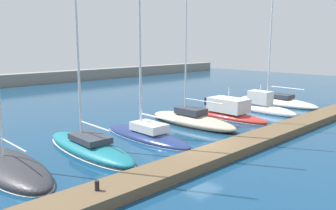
# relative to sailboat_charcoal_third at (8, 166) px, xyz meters

# --- Properties ---
(ground_plane) EXTENTS (120.00, 120.00, 0.00)m
(ground_plane) POSITION_rel_sailboat_charcoal_third_xyz_m (9.97, -5.01, -0.25)
(ground_plane) COLOR navy
(dock_pier) EXTENTS (47.43, 2.12, 0.54)m
(dock_pier) POSITION_rel_sailboat_charcoal_third_xyz_m (9.97, -6.64, 0.02)
(dock_pier) COLOR brown
(dock_pier) RESTS_ON ground_plane
(sailboat_charcoal_third) EXTENTS (2.94, 9.07, 19.64)m
(sailboat_charcoal_third) POSITION_rel_sailboat_charcoal_third_xyz_m (0.00, 0.00, 0.00)
(sailboat_charcoal_third) COLOR #2D2D33
(sailboat_charcoal_third) RESTS_ON ground_plane
(sailboat_teal_fourth) EXTENTS (2.88, 9.57, 19.70)m
(sailboat_teal_fourth) POSITION_rel_sailboat_charcoal_third_xyz_m (4.93, -0.14, 0.19)
(sailboat_teal_fourth) COLOR #19707F
(sailboat_teal_fourth) RESTS_ON ground_plane
(sailboat_navy_fifth) EXTENTS (2.63, 8.81, 19.05)m
(sailboat_navy_fifth) POSITION_rel_sailboat_charcoal_third_xyz_m (9.71, -0.22, 0.11)
(sailboat_navy_fifth) COLOR navy
(sailboat_navy_fifth) RESTS_ON ground_plane
(sailboat_sand_sixth) EXTENTS (2.56, 9.02, 19.28)m
(sailboat_sand_sixth) POSITION_rel_sailboat_charcoal_third_xyz_m (15.12, 0.18, 0.21)
(sailboat_sand_sixth) COLOR beige
(sailboat_sand_sixth) RESTS_ON ground_plane
(motorboat_red_seventh) EXTENTS (2.63, 9.08, 3.06)m
(motorboat_red_seventh) POSITION_rel_sailboat_charcoal_third_xyz_m (19.66, -0.01, 0.27)
(motorboat_red_seventh) COLOR #B72D28
(motorboat_red_seventh) RESTS_ON ground_plane
(motorboat_white_eighth) EXTENTS (2.03, 6.65, 3.17)m
(motorboat_white_eighth) POSITION_rel_sailboat_charcoal_third_xyz_m (24.34, -1.35, 0.22)
(motorboat_white_eighth) COLOR white
(motorboat_white_eighth) RESTS_ON ground_plane
(sailboat_ivory_ninth) EXTENTS (3.25, 9.84, 15.99)m
(sailboat_ivory_ninth) POSITION_rel_sailboat_charcoal_third_xyz_m (29.47, 0.12, 0.04)
(sailboat_ivory_ninth) COLOR silver
(sailboat_ivory_ninth) RESTS_ON ground_plane
(dock_bollard) EXTENTS (0.20, 0.20, 0.44)m
(dock_bollard) POSITION_rel_sailboat_charcoal_third_xyz_m (1.36, -6.64, 0.51)
(dock_bollard) COLOR black
(dock_bollard) RESTS_ON dock_pier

